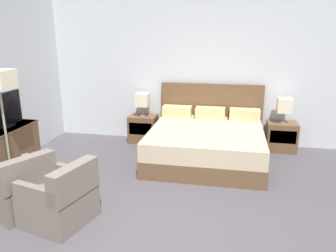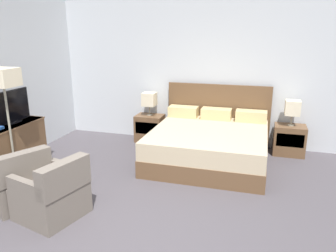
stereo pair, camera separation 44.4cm
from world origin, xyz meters
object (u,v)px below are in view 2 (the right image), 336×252
object	(u,v)px
dresser	(12,146)
armchair_by_window	(18,183)
bed	(209,143)
armchair_companion	(53,195)
nightstand_left	(150,128)
tv	(10,108)
nightstand_right	(289,140)
floor_lamp	(4,85)
table_lamp_left	(149,99)
table_lamp_right	(293,108)

from	to	relation	value
dresser	armchair_by_window	distance (m)	1.22
bed	armchair_companion	distance (m)	2.76
nightstand_left	tv	distance (m)	2.63
nightstand_right	floor_lamp	xyz separation A→B (m)	(-4.03, -2.29, 1.17)
armchair_by_window	floor_lamp	distance (m)	1.41
nightstand_left	table_lamp_left	distance (m)	0.59
table_lamp_right	table_lamp_left	bearing A→B (deg)	180.00
nightstand_left	table_lamp_left	bearing A→B (deg)	90.00
bed	dresser	xyz separation A→B (m)	(-2.97, -1.28, 0.08)
armchair_companion	table_lamp_right	bearing A→B (deg)	46.95
dresser	tv	size ratio (longest dim) A/B	1.36
bed	armchair_companion	xyz separation A→B (m)	(-1.49, -2.32, -0.03)
floor_lamp	armchair_by_window	bearing A→B (deg)	-46.42
nightstand_right	dresser	size ratio (longest dim) A/B	0.50
nightstand_right	table_lamp_right	bearing A→B (deg)	90.00
bed	nightstand_left	size ratio (longest dim) A/B	3.65
bed	dresser	bearing A→B (deg)	-156.59
table_lamp_left	floor_lamp	world-z (taller)	floor_lamp
table_lamp_right	floor_lamp	bearing A→B (deg)	-150.35
armchair_by_window	nightstand_right	bearing A→B (deg)	39.65
dresser	floor_lamp	bearing A→B (deg)	-47.04
tv	armchair_companion	bearing A→B (deg)	-36.90
nightstand_left	armchair_companion	distance (m)	3.04
nightstand_right	table_lamp_right	world-z (taller)	table_lamp_right
armchair_companion	floor_lamp	distance (m)	1.82
nightstand_right	table_lamp_left	world-z (taller)	table_lamp_left
bed	nightstand_right	world-z (taller)	bed
table_lamp_left	table_lamp_right	size ratio (longest dim) A/B	1.00
tv	armchair_by_window	world-z (taller)	tv
table_lamp_right	bed	bearing A→B (deg)	-152.05
table_lamp_right	floor_lamp	distance (m)	4.67
table_lamp_right	armchair_by_window	xyz separation A→B (m)	(-3.47, -2.88, -0.58)
floor_lamp	table_lamp_left	bearing A→B (deg)	59.57
table_lamp_right	floor_lamp	xyz separation A→B (m)	(-4.03, -2.29, 0.57)
bed	table_lamp_right	xyz separation A→B (m)	(1.34, 0.71, 0.55)
bed	nightstand_left	bearing A→B (deg)	152.10
nightstand_right	table_lamp_left	size ratio (longest dim) A/B	1.19
nightstand_right	armchair_by_window	bearing A→B (deg)	-140.35
armchair_companion	nightstand_right	bearing A→B (deg)	46.94
table_lamp_left	armchair_companion	bearing A→B (deg)	-92.89
table_lamp_left	dresser	size ratio (longest dim) A/B	0.42
bed	armchair_by_window	bearing A→B (deg)	-134.51
table_lamp_right	tv	distance (m)	4.72
floor_lamp	bed	bearing A→B (deg)	30.47
armchair_by_window	floor_lamp	size ratio (longest dim) A/B	0.55
nightstand_left	table_lamp_right	distance (m)	2.75
bed	armchair_by_window	distance (m)	3.04
bed	table_lamp_left	distance (m)	1.62
nightstand_left	armchair_by_window	bearing A→B (deg)	-105.35
bed	armchair_by_window	world-z (taller)	bed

